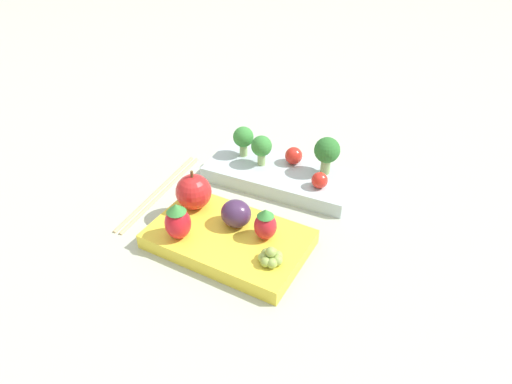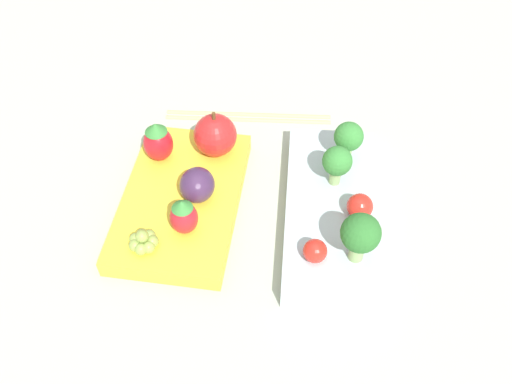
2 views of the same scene
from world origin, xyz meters
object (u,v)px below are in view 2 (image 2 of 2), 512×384
broccoli_floret_1 (360,234)px  cherry_tomato_1 (360,209)px  apple (215,135)px  chopsticks_pair (248,116)px  cherry_tomato_0 (315,251)px  broccoli_floret_2 (349,138)px  broccoli_floret_0 (337,162)px  bento_box_savoury (331,211)px  plum (196,187)px  strawberry_0 (184,216)px  strawberry_1 (158,142)px  grape_cluster (143,241)px  bento_box_fruit (182,199)px

broccoli_floret_1 → cherry_tomato_1: broccoli_floret_1 is taller
broccoli_floret_1 → apple: bearing=-127.0°
broccoli_floret_1 → chopsticks_pair: broccoli_floret_1 is taller
cherry_tomato_0 → broccoli_floret_2: bearing=171.0°
broccoli_floret_0 → cherry_tomato_0: size_ratio=2.05×
bento_box_savoury → cherry_tomato_1: cherry_tomato_1 is taller
bento_box_savoury → plum: 0.15m
apple → plum: (0.07, -0.01, -0.01)m
strawberry_0 → strawberry_1: 0.11m
apple → grape_cluster: bearing=-17.3°
apple → broccoli_floret_0: bearing=78.3°
strawberry_0 → grape_cluster: 0.05m
bento_box_savoury → strawberry_1: strawberry_1 is taller
strawberry_0 → broccoli_floret_0: bearing=120.8°
grape_cluster → chopsticks_pair: bearing=163.4°
broccoli_floret_2 → apple: (0.01, -0.15, -0.01)m
cherry_tomato_1 → strawberry_0: strawberry_0 is taller
apple → strawberry_1: 0.06m
broccoli_floret_2 → bento_box_fruit: bearing=-65.4°
broccoli_floret_0 → grape_cluster: (0.11, -0.18, -0.03)m
grape_cluster → chopsticks_pair: grape_cluster is taller
bento_box_savoury → broccoli_floret_0: 0.05m
cherry_tomato_1 → plum: (0.00, -0.17, 0.00)m
cherry_tomato_0 → broccoli_floret_0: bearing=173.1°
strawberry_1 → grape_cluster: bearing=7.7°
bento_box_fruit → grape_cluster: grape_cluster is taller
strawberry_1 → chopsticks_pair: bearing=141.1°
bento_box_fruit → broccoli_floret_1: 0.20m
cherry_tomato_0 → strawberry_0: (-0.02, -0.13, 0.01)m
bento_box_fruit → chopsticks_pair: (-0.15, 0.05, -0.01)m
bento_box_fruit → broccoli_floret_0: bearing=104.1°
broccoli_floret_1 → strawberry_0: bearing=-92.9°
broccoli_floret_2 → apple: 0.15m
bento_box_fruit → broccoli_floret_0: (-0.04, 0.16, 0.04)m
broccoli_floret_0 → cherry_tomato_0: 0.11m
broccoli_floret_2 → cherry_tomato_0: 0.15m
bento_box_savoury → strawberry_0: (0.06, -0.15, 0.03)m
broccoli_floret_0 → broccoli_floret_1: size_ratio=0.83×
bento_box_savoury → cherry_tomato_1: size_ratio=8.62×
strawberry_1 → chopsticks_pair: size_ratio=0.24×
bento_box_fruit → grape_cluster: size_ratio=6.67×
strawberry_0 → chopsticks_pair: size_ratio=0.21×
broccoli_floret_1 → cherry_tomato_0: size_ratio=2.47×
cherry_tomato_0 → strawberry_1: size_ratio=0.47×
broccoli_floret_1 → apple: (-0.12, -0.17, -0.01)m
bento_box_savoury → cherry_tomato_1: bearing=64.7°
strawberry_0 → plum: strawberry_0 is taller
broccoli_floret_2 → grape_cluster: 0.25m
cherry_tomato_0 → strawberry_0: bearing=-96.9°
broccoli_floret_2 → plum: bearing=-61.3°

